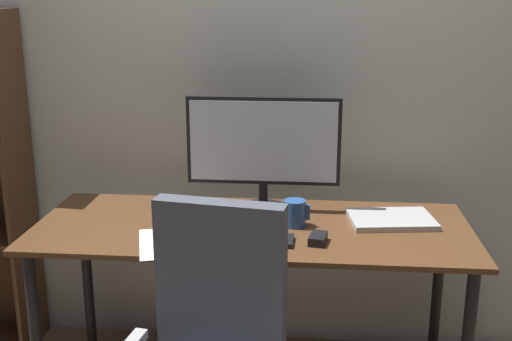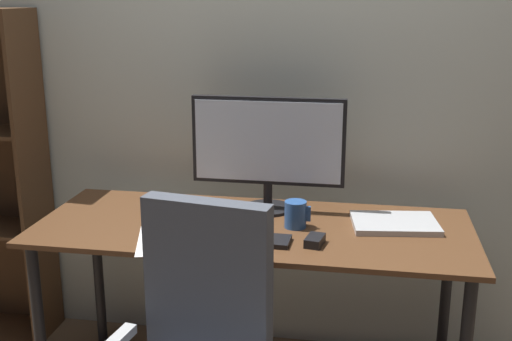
{
  "view_description": "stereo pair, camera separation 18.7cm",
  "coord_description": "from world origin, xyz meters",
  "px_view_note": "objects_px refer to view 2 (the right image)",
  "views": [
    {
      "loc": [
        0.22,
        -2.29,
        1.6
      ],
      "look_at": [
        0.02,
        -0.03,
        0.97
      ],
      "focal_mm": 44.68,
      "sensor_mm": 36.0,
      "label": 1
    },
    {
      "loc": [
        0.41,
        -2.26,
        1.6
      ],
      "look_at": [
        0.02,
        -0.03,
        0.97
      ],
      "focal_mm": 44.68,
      "sensor_mm": 36.0,
      "label": 2
    }
  ],
  "objects_px": {
    "monitor": "(268,146)",
    "mouse": "(315,241)",
    "laptop": "(395,223)",
    "coffee_mug": "(296,214)",
    "desk": "(253,246)",
    "keyboard": "(250,239)"
  },
  "relations": [
    {
      "from": "desk",
      "to": "mouse",
      "type": "xyz_separation_m",
      "value": [
        0.25,
        -0.16,
        0.1
      ]
    },
    {
      "from": "desk",
      "to": "monitor",
      "type": "relative_size",
      "value": 2.7
    },
    {
      "from": "monitor",
      "to": "keyboard",
      "type": "distance_m",
      "value": 0.44
    },
    {
      "from": "desk",
      "to": "coffee_mug",
      "type": "relative_size",
      "value": 16.2
    },
    {
      "from": "mouse",
      "to": "laptop",
      "type": "bearing_deg",
      "value": 50.99
    },
    {
      "from": "desk",
      "to": "coffee_mug",
      "type": "distance_m",
      "value": 0.21
    },
    {
      "from": "desk",
      "to": "mouse",
      "type": "height_order",
      "value": "mouse"
    },
    {
      "from": "desk",
      "to": "keyboard",
      "type": "relative_size",
      "value": 5.76
    },
    {
      "from": "laptop",
      "to": "coffee_mug",
      "type": "bearing_deg",
      "value": -175.82
    },
    {
      "from": "mouse",
      "to": "coffee_mug",
      "type": "relative_size",
      "value": 0.93
    },
    {
      "from": "coffee_mug",
      "to": "laptop",
      "type": "xyz_separation_m",
      "value": [
        0.37,
        0.08,
        -0.04
      ]
    },
    {
      "from": "coffee_mug",
      "to": "laptop",
      "type": "height_order",
      "value": "coffee_mug"
    },
    {
      "from": "monitor",
      "to": "coffee_mug",
      "type": "distance_m",
      "value": 0.31
    },
    {
      "from": "desk",
      "to": "monitor",
      "type": "bearing_deg",
      "value": 81.66
    },
    {
      "from": "laptop",
      "to": "monitor",
      "type": "bearing_deg",
      "value": 160.65
    },
    {
      "from": "desk",
      "to": "mouse",
      "type": "bearing_deg",
      "value": -32.03
    },
    {
      "from": "monitor",
      "to": "mouse",
      "type": "distance_m",
      "value": 0.48
    },
    {
      "from": "keyboard",
      "to": "laptop",
      "type": "height_order",
      "value": "laptop"
    },
    {
      "from": "mouse",
      "to": "coffee_mug",
      "type": "xyz_separation_m",
      "value": [
        -0.09,
        0.17,
        0.04
      ]
    },
    {
      "from": "laptop",
      "to": "mouse",
      "type": "bearing_deg",
      "value": -147.17
    },
    {
      "from": "desk",
      "to": "monitor",
      "type": "distance_m",
      "value": 0.4
    },
    {
      "from": "coffee_mug",
      "to": "mouse",
      "type": "bearing_deg",
      "value": -62.11
    }
  ]
}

